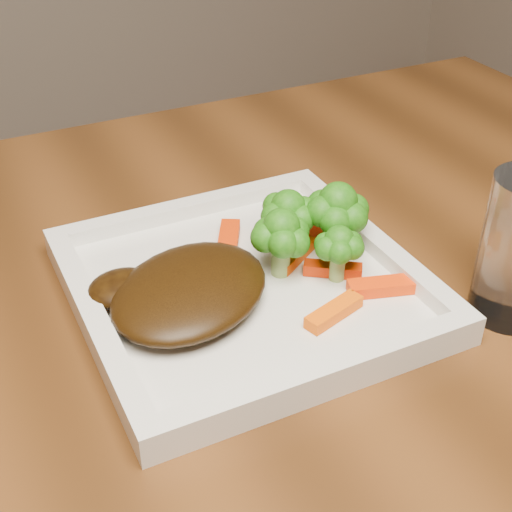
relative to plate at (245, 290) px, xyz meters
name	(u,v)px	position (x,y,z in m)	size (l,w,h in m)	color
plate	(245,290)	(0.00, 0.00, 0.00)	(0.27, 0.27, 0.01)	white
steak	(190,291)	(-0.05, -0.01, 0.02)	(0.14, 0.11, 0.03)	black
broccoli_0	(288,217)	(0.05, 0.03, 0.04)	(0.06, 0.06, 0.07)	#236C12
broccoli_1	(337,220)	(0.09, 0.01, 0.04)	(0.06, 0.06, 0.06)	#156310
broccoli_2	(339,249)	(0.07, -0.03, 0.04)	(0.05, 0.05, 0.06)	#275C0F
broccoli_3	(281,242)	(0.03, 0.00, 0.04)	(0.06, 0.06, 0.06)	#3C7413
carrot_0	(334,312)	(0.04, -0.07, 0.01)	(0.05, 0.01, 0.01)	#FF5C04
carrot_1	(387,286)	(0.10, -0.06, 0.01)	(0.06, 0.02, 0.01)	#F53804
carrot_3	(326,226)	(0.10, 0.04, 0.01)	(0.06, 0.02, 0.01)	#FF2804
carrot_4	(228,242)	(0.01, 0.06, 0.01)	(0.06, 0.02, 0.01)	red
carrot_5	(333,269)	(0.07, -0.02, 0.01)	(0.05, 0.01, 0.01)	red
carrot_6	(295,255)	(0.05, 0.01, 0.01)	(0.05, 0.01, 0.01)	#E84A03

